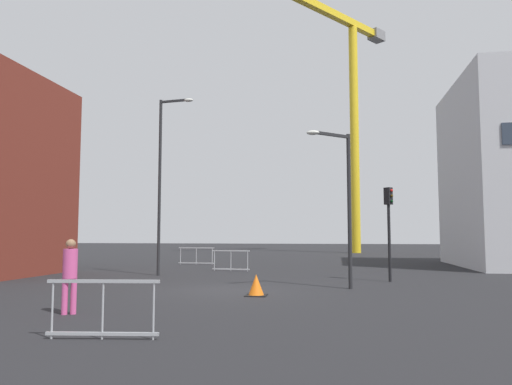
% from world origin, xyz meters
% --- Properties ---
extents(ground, '(160.00, 160.00, 0.00)m').
position_xyz_m(ground, '(0.00, 0.00, 0.00)').
color(ground, black).
extents(construction_crane, '(9.76, 12.36, 24.56)m').
position_xyz_m(construction_crane, '(5.48, 34.30, 15.78)').
color(construction_crane, yellow).
rests_on(construction_crane, ground).
extents(streetlamp_tall, '(1.72, 0.38, 8.30)m').
position_xyz_m(streetlamp_tall, '(-4.37, 5.39, 4.80)').
color(streetlamp_tall, '#232326').
rests_on(streetlamp_tall, ground).
extents(streetlamp_short, '(1.50, 1.26, 5.51)m').
position_xyz_m(streetlamp_short, '(3.90, 1.04, 3.37)').
color(streetlamp_short, '#232326').
rests_on(streetlamp_short, ground).
extents(traffic_light_verge, '(0.37, 0.37, 3.82)m').
position_xyz_m(traffic_light_verge, '(5.77, 4.11, 2.57)').
color(traffic_light_verge, black).
rests_on(traffic_light_verge, ground).
extents(pedestrian_walking, '(0.34, 0.34, 1.80)m').
position_xyz_m(pedestrian_walking, '(-2.70, -5.45, 1.05)').
color(pedestrian_walking, '#D14C8C').
rests_on(pedestrian_walking, ground).
extents(safety_barrier_front, '(2.33, 0.19, 1.08)m').
position_xyz_m(safety_barrier_front, '(-5.09, 13.52, 0.56)').
color(safety_barrier_front, '#B2B5BA').
rests_on(safety_barrier_front, ground).
extents(safety_barrier_right_run, '(2.09, 0.32, 1.08)m').
position_xyz_m(safety_barrier_right_run, '(-0.60, -7.92, 0.56)').
color(safety_barrier_right_run, '#9EA0A5').
rests_on(safety_barrier_right_run, ground).
extents(safety_barrier_rear, '(2.01, 0.27, 1.08)m').
position_xyz_m(safety_barrier_rear, '(-1.79, 8.61, 0.56)').
color(safety_barrier_rear, '#B2B5BA').
rests_on(safety_barrier_rear, ground).
extents(traffic_cone_by_barrier, '(0.66, 0.66, 0.66)m').
position_xyz_m(traffic_cone_by_barrier, '(1.16, -1.23, 0.31)').
color(traffic_cone_by_barrier, black).
rests_on(traffic_cone_by_barrier, ground).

